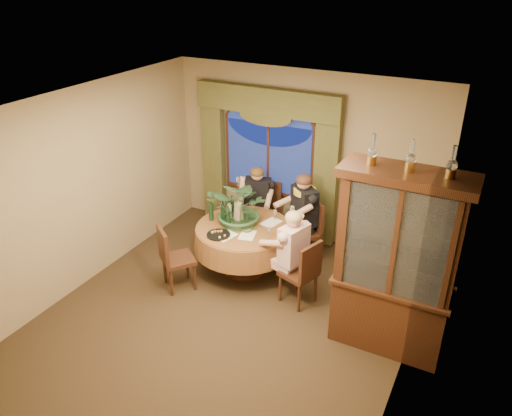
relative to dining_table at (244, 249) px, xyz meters
The scene contains 37 objects.
floor 1.18m from the dining_table, 73.00° to the right, with size 5.00×5.00×0.00m, color black.
wall_back 1.79m from the dining_table, 77.04° to the left, with size 4.50×4.50×0.00m, color #8A7554.
wall_right 2.98m from the dining_table, 22.61° to the right, with size 5.00×5.00×0.00m, color #8A7554.
ceiling 2.67m from the dining_table, 73.00° to the right, with size 5.00×5.00×0.00m, color white.
window 1.66m from the dining_table, 101.33° to the left, with size 1.62×0.10×1.32m, color navy, non-canonical shape.
arched_transom 2.20m from the dining_table, 101.33° to the left, with size 1.60×0.06×0.44m, color navy, non-canonical shape.
drapery_left 2.01m from the dining_table, 134.90° to the left, with size 0.38×0.14×2.32m, color #464520.
drapery_right 1.71m from the dining_table, 59.86° to the left, with size 0.38×0.14×2.32m, color #464520.
swag_valance 2.31m from the dining_table, 102.02° to the left, with size 2.45×0.16×0.42m, color #464520, non-canonical shape.
dining_table is the anchor object (origin of this frame).
china_cabinet 2.52m from the dining_table, 15.55° to the right, with size 1.42×0.56×2.30m, color #32170C.
oil_lamp_left 2.90m from the dining_table, 18.59° to the right, with size 0.11×0.11×0.34m, color #A5722D, non-canonical shape.
oil_lamp_center 3.18m from the dining_table, 15.55° to the right, with size 0.11×0.11×0.34m, color #A5722D, non-canonical shape.
oil_lamp_right 3.48m from the dining_table, 13.34° to the right, with size 0.11×0.11×0.34m, color #A5722D, non-canonical shape.
chair_right 1.08m from the dining_table, 18.26° to the right, with size 0.42×0.42×0.96m, color black.
chair_back_right 0.98m from the dining_table, 46.87° to the left, with size 0.42×0.42×0.96m, color black.
chair_back 1.03m from the dining_table, 98.31° to the left, with size 0.42×0.42×0.96m, color black.
chair_front_left 1.02m from the dining_table, 127.96° to the right, with size 0.42×0.42×0.96m, color black.
person_pink 0.99m from the dining_table, 16.49° to the right, with size 0.47×0.44×1.33m, color beige, non-canonical shape.
person_back 1.00m from the dining_table, 105.26° to the left, with size 0.47×0.43×1.31m, color black, non-canonical shape.
person_scarf 1.05m from the dining_table, 50.97° to the left, with size 0.51×0.46×1.41m, color black, non-canonical shape.
stoneware_vase 0.56m from the dining_table, 145.36° to the left, with size 0.16×0.16×0.30m, color #8E7B5A, non-canonical shape.
centerpiece_plant 0.99m from the dining_table, 131.05° to the left, with size 0.94×1.05×0.82m, color #2F512F.
olive_bowl 0.42m from the dining_table, 44.80° to the right, with size 0.17×0.17×0.05m, color #505A2B.
cheese_platter 0.59m from the dining_table, 115.95° to the right, with size 0.34×0.34×0.02m, color black.
wine_bottle_0 0.58m from the dining_table, 153.36° to the right, with size 0.07×0.07×0.33m, color black.
wine_bottle_1 0.68m from the dining_table, 167.79° to the left, with size 0.07×0.07×0.33m, color tan.
wine_bottle_2 0.61m from the dining_table, 165.48° to the left, with size 0.07×0.07×0.33m, color tan.
wine_bottle_3 0.76m from the dining_table, behind, with size 0.07×0.07×0.33m, color black.
wine_bottle_4 0.64m from the dining_table, behind, with size 0.07×0.07×0.33m, color black.
wine_bottle_5 0.68m from the dining_table, 144.20° to the left, with size 0.07×0.07×0.33m, color black.
tasting_paper_0 0.46m from the dining_table, 50.23° to the right, with size 0.21×0.30×0.00m, color white.
tasting_paper_1 0.56m from the dining_table, 43.73° to the left, with size 0.21×0.30×0.00m, color white.
tasting_paper_2 0.53m from the dining_table, 104.00° to the right, with size 0.21×0.30×0.00m, color white.
wine_glass_person_pink 0.68m from the dining_table, 16.49° to the right, with size 0.07×0.07×0.18m, color silver, non-canonical shape.
wine_glass_person_back 0.68m from the dining_table, 105.26° to the left, with size 0.07×0.07×0.18m, color silver, non-canonical shape.
wine_glass_person_scarf 0.68m from the dining_table, 50.97° to the left, with size 0.07×0.07×0.18m, color silver, non-canonical shape.
Camera 1 is at (2.77, -4.52, 4.25)m, focal length 35.00 mm.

